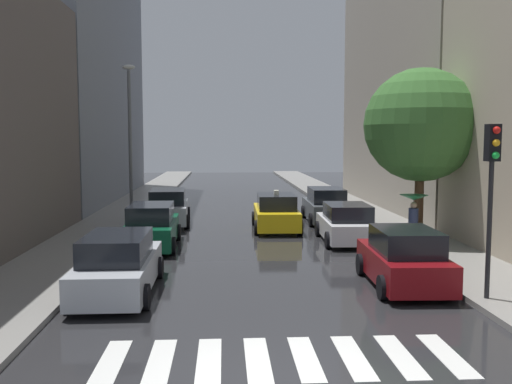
{
  "coord_description": "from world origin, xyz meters",
  "views": [
    {
      "loc": [
        -1.06,
        -8.98,
        4.09
      ],
      "look_at": [
        0.58,
        19.58,
        1.39
      ],
      "focal_mm": 39.5,
      "sensor_mm": 36.0,
      "label": 1
    }
  ],
  "objects_px": {
    "pedestrian_near_tree": "(414,208)",
    "traffic_light_right_corner": "(492,172)",
    "parked_car_left_second": "(152,227)",
    "parked_car_right_nearest": "(404,259)",
    "parked_car_right_third": "(326,206)",
    "lamp_post_left": "(130,132)",
    "parked_car_left_third": "(168,208)",
    "taxi_midroad": "(276,213)",
    "street_tree_right": "(421,125)",
    "parked_car_right_second": "(347,224)",
    "parked_car_left_nearest": "(118,266)"
  },
  "relations": [
    {
      "from": "pedestrian_near_tree",
      "to": "traffic_light_right_corner",
      "type": "height_order",
      "value": "traffic_light_right_corner"
    },
    {
      "from": "parked_car_left_second",
      "to": "parked_car_right_nearest",
      "type": "distance_m",
      "value": 9.84
    },
    {
      "from": "parked_car_right_third",
      "to": "pedestrian_near_tree",
      "type": "xyz_separation_m",
      "value": [
        2.05,
        -6.85,
        0.74
      ]
    },
    {
      "from": "lamp_post_left",
      "to": "parked_car_left_third",
      "type": "bearing_deg",
      "value": -10.74
    },
    {
      "from": "taxi_midroad",
      "to": "street_tree_right",
      "type": "xyz_separation_m",
      "value": [
        5.39,
        -3.31,
        3.86
      ]
    },
    {
      "from": "parked_car_right_second",
      "to": "parked_car_right_third",
      "type": "xyz_separation_m",
      "value": [
        0.15,
        5.4,
        0.07
      ]
    },
    {
      "from": "street_tree_right",
      "to": "traffic_light_right_corner",
      "type": "xyz_separation_m",
      "value": [
        -1.22,
        -8.49,
        -1.34
      ]
    },
    {
      "from": "parked_car_left_third",
      "to": "taxi_midroad",
      "type": "bearing_deg",
      "value": -114.08
    },
    {
      "from": "parked_car_right_third",
      "to": "street_tree_right",
      "type": "relative_size",
      "value": 0.68
    },
    {
      "from": "parked_car_right_third",
      "to": "traffic_light_right_corner",
      "type": "xyz_separation_m",
      "value": [
        1.5,
        -13.98,
        2.49
      ]
    },
    {
      "from": "parked_car_left_nearest",
      "to": "parked_car_left_second",
      "type": "xyz_separation_m",
      "value": [
        0.07,
        6.41,
        0.02
      ]
    },
    {
      "from": "taxi_midroad",
      "to": "pedestrian_near_tree",
      "type": "relative_size",
      "value": 2.36
    },
    {
      "from": "parked_car_left_second",
      "to": "parked_car_right_second",
      "type": "xyz_separation_m",
      "value": [
        7.6,
        0.69,
        -0.05
      ]
    },
    {
      "from": "street_tree_right",
      "to": "parked_car_left_second",
      "type": "bearing_deg",
      "value": -176.74
    },
    {
      "from": "pedestrian_near_tree",
      "to": "traffic_light_right_corner",
      "type": "distance_m",
      "value": 7.36
    },
    {
      "from": "parked_car_left_second",
      "to": "pedestrian_near_tree",
      "type": "height_order",
      "value": "pedestrian_near_tree"
    },
    {
      "from": "parked_car_left_nearest",
      "to": "lamp_post_left",
      "type": "relative_size",
      "value": 0.63
    },
    {
      "from": "parked_car_left_nearest",
      "to": "traffic_light_right_corner",
      "type": "xyz_separation_m",
      "value": [
        9.31,
        -1.48,
        2.52
      ]
    },
    {
      "from": "traffic_light_right_corner",
      "to": "parked_car_right_third",
      "type": "bearing_deg",
      "value": 96.12
    },
    {
      "from": "parked_car_right_second",
      "to": "parked_car_left_second",
      "type": "bearing_deg",
      "value": 96.75
    },
    {
      "from": "parked_car_left_nearest",
      "to": "parked_car_right_third",
      "type": "relative_size",
      "value": 1.02
    },
    {
      "from": "parked_car_right_nearest",
      "to": "parked_car_right_third",
      "type": "distance_m",
      "value": 12.2
    },
    {
      "from": "traffic_light_right_corner",
      "to": "lamp_post_left",
      "type": "xyz_separation_m",
      "value": [
        -11.0,
        14.13,
        1.13
      ]
    },
    {
      "from": "parked_car_right_third",
      "to": "street_tree_right",
      "type": "xyz_separation_m",
      "value": [
        2.72,
        -5.49,
        3.83
      ]
    },
    {
      "from": "parked_car_left_third",
      "to": "parked_car_right_nearest",
      "type": "bearing_deg",
      "value": -149.95
    },
    {
      "from": "parked_car_left_second",
      "to": "parked_car_right_third",
      "type": "xyz_separation_m",
      "value": [
        7.74,
        6.09,
        0.02
      ]
    },
    {
      "from": "taxi_midroad",
      "to": "pedestrian_near_tree",
      "type": "bearing_deg",
      "value": -133.79
    },
    {
      "from": "parked_car_left_third",
      "to": "lamp_post_left",
      "type": "relative_size",
      "value": 0.61
    },
    {
      "from": "parked_car_right_second",
      "to": "parked_car_right_third",
      "type": "relative_size",
      "value": 0.91
    },
    {
      "from": "parked_car_left_second",
      "to": "parked_car_right_second",
      "type": "height_order",
      "value": "parked_car_left_second"
    },
    {
      "from": "parked_car_left_third",
      "to": "taxi_midroad",
      "type": "distance_m",
      "value": 5.42
    },
    {
      "from": "street_tree_right",
      "to": "lamp_post_left",
      "type": "bearing_deg",
      "value": 155.24
    },
    {
      "from": "parked_car_left_nearest",
      "to": "pedestrian_near_tree",
      "type": "relative_size",
      "value": 2.51
    },
    {
      "from": "parked_car_left_third",
      "to": "parked_car_left_nearest",
      "type": "bearing_deg",
      "value": 177.0
    },
    {
      "from": "parked_car_right_nearest",
      "to": "parked_car_right_third",
      "type": "xyz_separation_m",
      "value": [
        0.04,
        12.2,
        0.03
      ]
    },
    {
      "from": "pedestrian_near_tree",
      "to": "traffic_light_right_corner",
      "type": "relative_size",
      "value": 0.43
    },
    {
      "from": "pedestrian_near_tree",
      "to": "street_tree_right",
      "type": "bearing_deg",
      "value": 76.54
    },
    {
      "from": "lamp_post_left",
      "to": "parked_car_right_second",
      "type": "bearing_deg",
      "value": -30.68
    },
    {
      "from": "parked_car_right_second",
      "to": "traffic_light_right_corner",
      "type": "height_order",
      "value": "traffic_light_right_corner"
    },
    {
      "from": "pedestrian_near_tree",
      "to": "parked_car_left_nearest",
      "type": "bearing_deg",
      "value": -137.14
    },
    {
      "from": "parked_car_right_nearest",
      "to": "parked_car_right_second",
      "type": "distance_m",
      "value": 6.8
    },
    {
      "from": "taxi_midroad",
      "to": "parked_car_right_second",
      "type": "bearing_deg",
      "value": -141.03
    },
    {
      "from": "parked_car_left_nearest",
      "to": "traffic_light_right_corner",
      "type": "height_order",
      "value": "traffic_light_right_corner"
    },
    {
      "from": "pedestrian_near_tree",
      "to": "parked_car_right_second",
      "type": "bearing_deg",
      "value": 159.62
    },
    {
      "from": "parked_car_left_third",
      "to": "taxi_midroad",
      "type": "height_order",
      "value": "taxi_midroad"
    },
    {
      "from": "parked_car_left_nearest",
      "to": "parked_car_left_second",
      "type": "relative_size",
      "value": 1.03
    },
    {
      "from": "parked_car_right_nearest",
      "to": "pedestrian_near_tree",
      "type": "relative_size",
      "value": 2.19
    },
    {
      "from": "parked_car_left_third",
      "to": "pedestrian_near_tree",
      "type": "height_order",
      "value": "pedestrian_near_tree"
    },
    {
      "from": "taxi_midroad",
      "to": "parked_car_left_second",
      "type": "bearing_deg",
      "value": 128.45
    },
    {
      "from": "parked_car_left_nearest",
      "to": "street_tree_right",
      "type": "distance_m",
      "value": 13.23
    }
  ]
}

